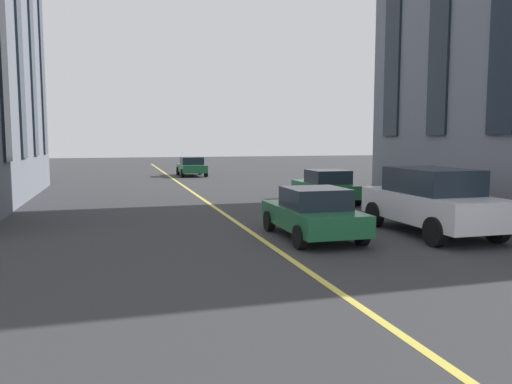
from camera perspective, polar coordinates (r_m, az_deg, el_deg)
lane_centre_line at (r=17.02m, az=-2.55°, el=-3.17°), size 80.00×0.16×0.01m
car_white_parked_b at (r=15.29m, az=19.12°, el=-0.89°), size 4.70×2.14×1.88m
car_green_far at (r=21.85m, az=7.91°, el=0.65°), size 3.90×1.89×1.40m
car_green_oncoming at (r=37.45m, az=-7.25°, el=2.87°), size 3.90×1.89×1.40m
car_green_trailing at (r=13.94m, az=6.43°, el=-2.34°), size 3.90×1.89×1.40m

